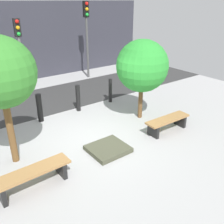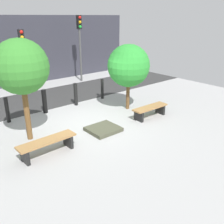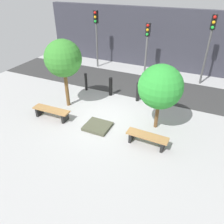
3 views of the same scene
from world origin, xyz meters
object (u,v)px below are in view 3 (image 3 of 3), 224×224
(planter_bed, at_px, (98,126))
(tree_behind_right_bench, at_px, (160,87))
(bollard_left, at_px, (111,87))
(bollard_center, at_px, (138,92))
(bollard_far_left, at_px, (86,82))
(bollard_right, at_px, (168,98))
(bench_right, at_px, (147,138))
(bench_left, at_px, (52,112))
(traffic_light_mid_west, at_px, (147,40))
(tree_behind_left_bench, at_px, (63,59))
(traffic_light_west, at_px, (96,29))
(traffic_light_mid_east, at_px, (210,38))

(planter_bed, distance_m, tree_behind_right_bench, 3.16)
(bollard_left, relative_size, bollard_center, 0.98)
(bollard_far_left, xyz_separation_m, bollard_right, (4.68, 0.00, -0.00))
(bench_right, xyz_separation_m, tree_behind_right_bench, (0.00, 1.33, 1.60))
(bench_left, bearing_deg, bollard_right, 33.28)
(tree_behind_right_bench, bearing_deg, traffic_light_mid_west, 112.10)
(tree_behind_left_bench, distance_m, traffic_light_west, 5.78)
(bench_left, relative_size, bollard_right, 1.77)
(tree_behind_right_bench, height_order, traffic_light_mid_east, traffic_light_mid_east)
(bollard_center, bearing_deg, bench_left, -133.46)
(bollard_right, bearing_deg, planter_bed, -127.62)
(bench_right, relative_size, tree_behind_right_bench, 0.58)
(planter_bed, bearing_deg, bench_right, -5.00)
(bollard_far_left, bearing_deg, tree_behind_left_bench, -88.42)
(planter_bed, relative_size, tree_behind_right_bench, 0.38)
(traffic_light_mid_east, bearing_deg, bollard_left, -139.47)
(bollard_left, distance_m, bollard_right, 3.12)
(bench_left, relative_size, traffic_light_mid_east, 0.46)
(tree_behind_right_bench, relative_size, bollard_center, 2.72)
(planter_bed, relative_size, traffic_light_mid_east, 0.28)
(traffic_light_west, bearing_deg, bench_right, -49.89)
(planter_bed, distance_m, bollard_center, 3.17)
(bollard_left, bearing_deg, tree_behind_right_bench, -31.87)
(bollard_center, bearing_deg, planter_bed, -104.41)
(traffic_light_west, bearing_deg, bench_left, -79.50)
(bollard_left, height_order, traffic_light_mid_east, traffic_light_mid_east)
(planter_bed, relative_size, traffic_light_west, 0.29)
(planter_bed, bearing_deg, traffic_light_west, 117.88)
(bench_left, bearing_deg, traffic_light_west, 98.82)
(bench_right, relative_size, bollard_far_left, 1.62)
(bollard_center, bearing_deg, bollard_far_left, 180.00)
(bollard_center, bearing_deg, traffic_light_west, 139.47)
(tree_behind_left_bench, bearing_deg, traffic_light_west, 102.91)
(bench_right, distance_m, tree_behind_right_bench, 2.08)
(bollard_center, height_order, traffic_light_west, traffic_light_west)
(bench_right, bearing_deg, bench_left, -178.31)
(bollard_right, xyz_separation_m, traffic_light_mid_west, (-2.34, 3.72, 1.77))
(tree_behind_right_bench, height_order, bollard_left, tree_behind_right_bench)
(tree_behind_left_bench, xyz_separation_m, traffic_light_mid_west, (2.29, 5.63, -0.16))
(traffic_light_mid_east, bearing_deg, traffic_light_west, -180.00)
(bench_right, distance_m, bollard_far_left, 5.65)
(bench_left, xyz_separation_m, bollard_center, (3.07, 3.24, 0.18))
(tree_behind_right_bench, distance_m, bollard_left, 3.88)
(bollard_far_left, height_order, traffic_light_west, traffic_light_west)
(tree_behind_right_bench, height_order, traffic_light_west, traffic_light_west)
(tree_behind_right_bench, distance_m, bollard_center, 2.81)
(tree_behind_left_bench, height_order, traffic_light_mid_east, traffic_light_mid_east)
(bollard_far_left, height_order, traffic_light_mid_west, traffic_light_mid_west)
(planter_bed, relative_size, bollard_right, 1.07)
(bollard_right, relative_size, traffic_light_mid_east, 0.26)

